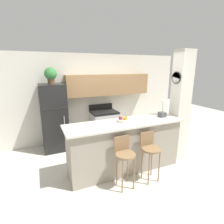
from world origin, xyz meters
TOP-DOWN VIEW (x-y plane):
  - ground_plane at (0.00, 0.00)m, footprint 14.00×14.00m
  - wall_back at (0.14, 1.93)m, footprint 5.60×0.38m
  - pillar_right at (1.48, 0.04)m, footprint 0.38×0.32m
  - counter_bar at (0.00, 0.00)m, footprint 2.51×0.71m
  - refrigerator at (-1.25, 1.62)m, footprint 0.65×0.66m
  - stove_range at (0.16, 1.65)m, footprint 0.75×0.61m
  - bar_stool_left at (-0.28, -0.51)m, footprint 0.36×0.36m
  - bar_stool_right at (0.28, -0.51)m, footprint 0.36×0.36m
  - potted_plant_on_fridge at (-1.25, 1.62)m, footprint 0.30×0.30m
  - orchid_vase at (0.95, 0.03)m, footprint 0.14×0.14m
  - fruit_bowl at (-0.02, 0.06)m, footprint 0.28×0.28m

SIDE VIEW (x-z plane):
  - ground_plane at x=0.00m, z-range 0.00..0.00m
  - stove_range at x=0.16m, z-range -0.07..1.00m
  - counter_bar at x=0.00m, z-range 0.00..1.08m
  - bar_stool_left at x=-0.28m, z-range 0.16..1.11m
  - bar_stool_right at x=0.28m, z-range 0.16..1.11m
  - refrigerator at x=-1.25m, z-range 0.00..1.76m
  - fruit_bowl at x=-0.02m, z-range 1.05..1.17m
  - orchid_vase at x=0.95m, z-range 0.97..1.37m
  - pillar_right at x=1.48m, z-range 0.00..2.55m
  - wall_back at x=0.14m, z-range 0.14..2.69m
  - potted_plant_on_fridge at x=-1.25m, z-range 1.78..2.19m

